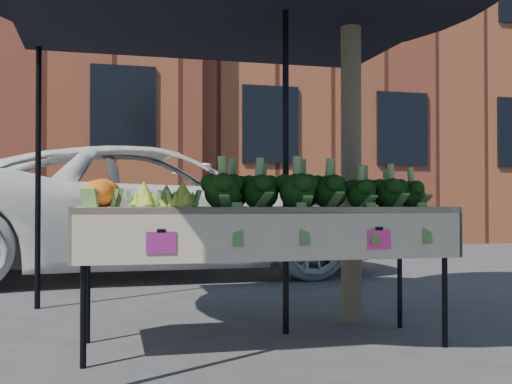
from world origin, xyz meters
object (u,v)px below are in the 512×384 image
Objects in this scene: table at (264,276)px; canopy at (235,140)px; street_tree at (351,29)px; vehicle at (156,48)px.

canopy is at bearing 105.44° from table.
canopy reaches higher than table.
table is at bearing -146.48° from street_tree.
vehicle is at bearing 107.61° from street_tree.
vehicle is at bearing 94.16° from table.
canopy is 4.19m from vehicle.
vehicle is (-0.31, 4.25, 2.50)m from table.
table is 0.77× the size of canopy.
vehicle reaches higher than canopy.
vehicle is at bearing 93.02° from canopy.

